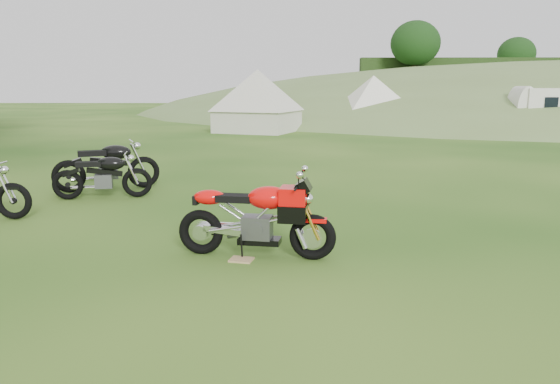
# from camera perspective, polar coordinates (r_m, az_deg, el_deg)

# --- Properties ---
(ground) EXTENTS (120.00, 120.00, 0.00)m
(ground) POSITION_cam_1_polar(r_m,az_deg,el_deg) (6.61, 0.54, -6.97)
(ground) COLOR #15400D
(ground) RESTS_ON ground
(sport_motorcycle) EXTENTS (1.89, 0.74, 1.10)m
(sport_motorcycle) POSITION_cam_1_polar(r_m,az_deg,el_deg) (6.55, -2.56, -2.13)
(sport_motorcycle) COLOR red
(sport_motorcycle) RESTS_ON ground
(plywood_board) EXTENTS (0.31, 0.27, 0.02)m
(plywood_board) POSITION_cam_1_polar(r_m,az_deg,el_deg) (6.55, -4.06, -7.06)
(plywood_board) COLOR tan
(plywood_board) RESTS_ON ground
(vintage_moto_b) EXTENTS (1.75, 0.73, 0.90)m
(vintage_moto_b) POSITION_cam_1_polar(r_m,az_deg,el_deg) (10.49, -18.08, 1.75)
(vintage_moto_b) COLOR black
(vintage_moto_b) RESTS_ON ground
(vintage_moto_c) EXTENTS (2.01, 1.20, 1.04)m
(vintage_moto_c) POSITION_cam_1_polar(r_m,az_deg,el_deg) (11.29, -17.66, 2.78)
(vintage_moto_c) COLOR black
(vintage_moto_c) RESTS_ON ground
(tent_left) EXTENTS (4.01, 4.01, 2.71)m
(tent_left) POSITION_cam_1_polar(r_m,az_deg,el_deg) (24.72, -2.35, 9.44)
(tent_left) COLOR beige
(tent_left) RESTS_ON ground
(tent_mid) EXTENTS (3.49, 3.49, 2.58)m
(tent_mid) POSITION_cam_1_polar(r_m,az_deg,el_deg) (28.19, 9.68, 9.36)
(tent_mid) COLOR white
(tent_mid) RESTS_ON ground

